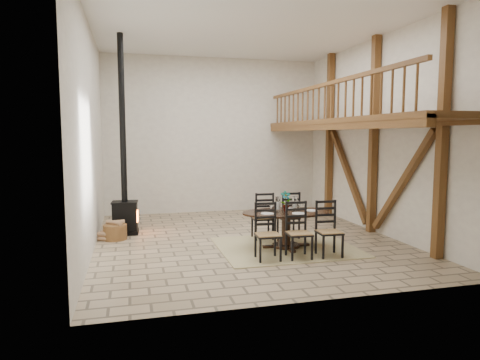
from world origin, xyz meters
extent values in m
plane|color=tan|center=(0.00, 0.00, 0.00)|extent=(8.00, 8.00, 0.00)
cube|color=silver|center=(0.00, 4.00, 2.50)|extent=(7.00, 0.02, 5.00)
cube|color=silver|center=(0.00, -4.00, 2.50)|extent=(7.00, 0.02, 5.00)
cube|color=silver|center=(-3.50, 0.00, 2.50)|extent=(0.02, 8.00, 5.00)
cube|color=silver|center=(3.50, 0.00, 2.50)|extent=(0.02, 8.00, 5.00)
cube|color=white|center=(0.00, 0.00, 5.00)|extent=(7.00, 8.00, 0.02)
cube|color=brown|center=(3.38, -2.50, 2.50)|extent=(0.18, 0.18, 5.00)
cube|color=brown|center=(3.38, 0.00, 2.50)|extent=(0.18, 0.18, 5.00)
cube|color=brown|center=(3.38, 2.50, 2.50)|extent=(0.18, 0.18, 5.00)
cube|color=brown|center=(3.38, -1.25, 1.40)|extent=(0.14, 2.16, 2.54)
cube|color=brown|center=(3.38, 1.25, 1.40)|extent=(0.14, 2.16, 2.54)
cube|color=brown|center=(3.38, 0.00, 2.80)|extent=(0.20, 7.80, 0.20)
cube|color=brown|center=(2.70, 0.00, 2.85)|extent=(1.60, 7.80, 0.12)
cube|color=brown|center=(2.00, 0.00, 2.75)|extent=(0.18, 7.80, 0.22)
cube|color=brown|center=(2.00, 0.00, 3.75)|extent=(0.09, 7.60, 0.09)
cube|color=brown|center=(2.00, 0.00, 3.33)|extent=(0.06, 7.60, 0.86)
cube|color=tan|center=(0.67, -0.95, 0.01)|extent=(3.00, 2.50, 0.02)
ellipsoid|color=black|center=(0.67, -0.95, 0.80)|extent=(2.05, 1.31, 0.04)
cylinder|color=black|center=(0.67, -0.95, 0.39)|extent=(0.20, 0.20, 0.74)
cylinder|color=black|center=(0.67, -0.95, 0.05)|extent=(0.61, 0.61, 0.06)
cube|color=tan|center=(-0.04, -1.79, 0.52)|extent=(0.51, 0.48, 0.04)
cube|color=black|center=(-0.04, -1.79, 0.25)|extent=(0.48, 0.48, 0.50)
cube|color=black|center=(-0.02, -1.58, 0.83)|extent=(0.42, 0.07, 0.65)
cube|color=tan|center=(0.62, -1.83, 0.52)|extent=(0.51, 0.48, 0.04)
cube|color=black|center=(0.62, -1.83, 0.25)|extent=(0.48, 0.48, 0.50)
cube|color=black|center=(0.63, -1.62, 0.83)|extent=(0.42, 0.07, 0.65)
cube|color=tan|center=(1.27, -1.86, 0.52)|extent=(0.51, 0.48, 0.04)
cube|color=black|center=(1.27, -1.86, 0.25)|extent=(0.48, 0.48, 0.50)
cube|color=black|center=(1.28, -1.66, 0.83)|extent=(0.42, 0.07, 0.65)
cube|color=tan|center=(0.39, -0.06, 0.52)|extent=(0.51, 0.48, 0.04)
cube|color=black|center=(0.39, -0.06, 0.25)|extent=(0.48, 0.48, 0.50)
cube|color=black|center=(0.38, -0.27, 0.83)|extent=(0.42, 0.07, 0.65)
cube|color=tan|center=(1.04, -0.10, 0.52)|extent=(0.51, 0.48, 0.04)
cube|color=black|center=(1.04, -0.10, 0.25)|extent=(0.48, 0.48, 0.50)
cube|color=black|center=(1.03, -0.31, 0.83)|extent=(0.42, 0.07, 0.65)
cube|color=white|center=(0.67, -0.95, 0.82)|extent=(1.57, 0.85, 0.01)
cube|color=white|center=(0.67, -0.95, 0.91)|extent=(1.00, 0.38, 0.18)
cylinder|color=white|center=(0.47, -0.94, 0.99)|extent=(0.12, 0.12, 0.34)
cylinder|color=white|center=(0.86, -0.97, 0.99)|extent=(0.12, 0.12, 0.34)
cylinder|color=white|center=(0.47, -0.94, 0.90)|extent=(0.06, 0.06, 0.16)
cylinder|color=white|center=(0.86, -0.97, 0.90)|extent=(0.06, 0.06, 0.16)
imported|color=#4C723F|center=(0.67, -0.90, 1.05)|extent=(0.25, 0.18, 0.46)
cube|color=black|center=(-2.84, 1.33, 0.05)|extent=(0.69, 0.55, 0.10)
cube|color=black|center=(-2.84, 1.33, 0.45)|extent=(0.63, 0.49, 0.70)
cube|color=#FF590C|center=(-2.53, 1.31, 0.45)|extent=(0.04, 0.28, 0.28)
cube|color=black|center=(-2.84, 1.33, 0.82)|extent=(0.67, 0.54, 0.04)
cylinder|color=black|center=(-2.84, 1.33, 2.92)|extent=(0.15, 0.15, 4.16)
cylinder|color=brown|center=(-3.08, 0.77, 0.18)|extent=(0.56, 0.56, 0.37)
cube|color=tan|center=(-3.08, 0.77, 0.41)|extent=(0.30, 0.30, 0.11)
cube|color=tan|center=(-3.25, 0.81, 0.11)|extent=(0.48, 0.54, 0.22)
camera|label=1|loc=(-2.67, -9.80, 2.51)|focal=32.00mm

